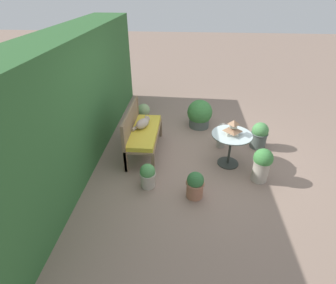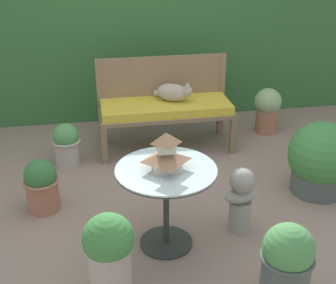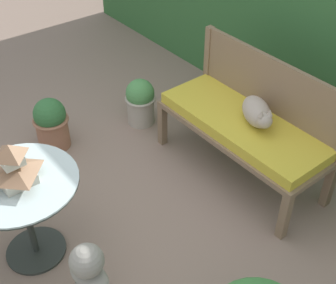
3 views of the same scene
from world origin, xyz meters
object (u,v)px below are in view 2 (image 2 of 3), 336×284
(garden_bench, at_px, (166,110))
(potted_plant_bench_right, at_px, (267,108))
(patio_table, at_px, (166,186))
(garden_bust, at_px, (241,197))
(potted_plant_bench_left, at_px, (321,160))
(cat, at_px, (173,92))
(potted_plant_patio_mid, at_px, (287,262))
(potted_plant_hedge_corner, at_px, (42,185))
(potted_plant_table_near, at_px, (67,144))
(pagoda_birdhouse, at_px, (166,154))
(potted_plant_path_edge, at_px, (109,254))

(garden_bench, height_order, potted_plant_bench_right, potted_plant_bench_right)
(patio_table, xyz_separation_m, garden_bust, (0.60, 0.09, -0.22))
(potted_plant_bench_left, bearing_deg, patio_table, -160.46)
(patio_table, bearing_deg, cat, 77.80)
(patio_table, height_order, potted_plant_bench_left, potted_plant_bench_left)
(potted_plant_patio_mid, bearing_deg, potted_plant_hedge_corner, 140.24)
(cat, relative_size, potted_plant_patio_mid, 0.69)
(patio_table, distance_m, potted_plant_bench_left, 1.58)
(garden_bench, bearing_deg, patio_table, -99.60)
(potted_plant_bench_right, xyz_separation_m, potted_plant_hedge_corner, (-2.44, -1.21, -0.05))
(cat, xyz_separation_m, garden_bust, (0.24, -1.60, -0.32))
(potted_plant_bench_left, xyz_separation_m, potted_plant_hedge_corner, (-2.43, 0.12, -0.08))
(potted_plant_bench_right, bearing_deg, potted_plant_table_near, -169.36)
(potted_plant_bench_left, bearing_deg, potted_plant_patio_mid, -124.21)
(potted_plant_patio_mid, relative_size, potted_plant_table_near, 1.27)
(patio_table, bearing_deg, potted_plant_bench_left, 19.54)
(potted_plant_patio_mid, bearing_deg, potted_plant_bench_left, 55.79)
(patio_table, distance_m, potted_plant_table_near, 1.65)
(garden_bench, bearing_deg, potted_plant_table_near, -168.71)
(garden_bust, height_order, potted_plant_table_near, garden_bust)
(cat, relative_size, patio_table, 0.53)
(potted_plant_bench_right, bearing_deg, cat, -171.36)
(patio_table, xyz_separation_m, pagoda_birdhouse, (-0.00, -0.00, 0.26))
(cat, relative_size, potted_plant_bench_left, 0.58)
(garden_bench, distance_m, cat, 0.20)
(garden_bench, relative_size, potted_plant_patio_mid, 2.50)
(patio_table, distance_m, potted_plant_path_edge, 0.68)
(potted_plant_bench_left, height_order, potted_plant_path_edge, potted_plant_bench_left)
(pagoda_birdhouse, xyz_separation_m, potted_plant_path_edge, (-0.45, -0.49, -0.43))
(potted_plant_table_near, relative_size, potted_plant_bench_right, 0.84)
(garden_bench, relative_size, potted_plant_hedge_corner, 3.00)
(cat, xyz_separation_m, pagoda_birdhouse, (-0.37, -1.69, 0.16))
(patio_table, xyz_separation_m, potted_plant_patio_mid, (0.66, -0.69, -0.23))
(potted_plant_path_edge, bearing_deg, potted_plant_bench_right, 50.44)
(potted_plant_bench_left, bearing_deg, garden_bench, 137.03)
(potted_plant_path_edge, relative_size, potted_plant_hedge_corner, 1.35)
(potted_plant_path_edge, bearing_deg, garden_bust, 28.65)
(potted_plant_bench_right, bearing_deg, potted_plant_patio_mid, -108.19)
(potted_plant_bench_left, bearing_deg, garden_bust, -153.42)
(pagoda_birdhouse, xyz_separation_m, potted_plant_hedge_corner, (-0.95, 0.65, -0.54))
(garden_bust, height_order, potted_plant_bench_right, garden_bust)
(potted_plant_table_near, bearing_deg, potted_plant_patio_mid, -56.31)
(garden_bench, bearing_deg, cat, 27.20)
(cat, bearing_deg, garden_bench, -125.01)
(cat, xyz_separation_m, potted_plant_table_near, (-1.13, -0.25, -0.38))
(garden_bench, height_order, potted_plant_hedge_corner, garden_bench)
(garden_bust, height_order, potted_plant_bench_left, potted_plant_bench_left)
(potted_plant_path_edge, bearing_deg, potted_plant_bench_left, 27.72)
(potted_plant_bench_left, distance_m, potted_plant_path_edge, 2.18)
(patio_table, distance_m, pagoda_birdhouse, 0.26)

